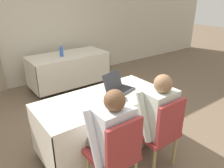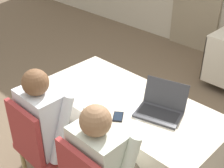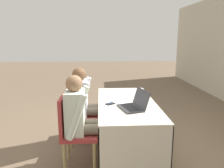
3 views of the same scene
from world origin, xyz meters
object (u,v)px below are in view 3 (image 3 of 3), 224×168
(cell_phone, at_px, (110,104))
(person_checkered_shirt, at_px, (85,101))
(chair_near_right, at_px, (74,128))
(person_white_shirt, at_px, (82,116))
(laptop, at_px, (134,105))
(chair_near_left, at_px, (78,111))

(cell_phone, relative_size, person_checkered_shirt, 0.12)
(chair_near_right, relative_size, person_checkered_shirt, 0.78)
(cell_phone, distance_m, person_white_shirt, 0.43)
(cell_phone, relative_size, person_white_shirt, 0.12)
(cell_phone, xyz_separation_m, person_white_shirt, (0.22, -0.36, -0.08))
(laptop, xyz_separation_m, cell_phone, (-0.20, -0.28, -0.04))
(cell_phone, bearing_deg, person_checkered_shirt, -175.60)
(chair_near_right, height_order, person_white_shirt, person_white_shirt)
(cell_phone, relative_size, chair_near_left, 0.16)
(chair_near_right, bearing_deg, person_checkered_shirt, -9.26)
(laptop, xyz_separation_m, chair_near_right, (0.02, -0.74, -0.28))
(laptop, distance_m, person_checkered_shirt, 0.89)
(laptop, relative_size, cell_phone, 2.94)
(cell_phone, bearing_deg, laptop, 17.82)
(laptop, height_order, person_checkered_shirt, person_checkered_shirt)
(laptop, bearing_deg, person_checkered_shirt, -150.04)
(laptop, xyz_separation_m, chair_near_left, (-0.61, -0.74, -0.28))
(person_checkered_shirt, height_order, person_white_shirt, same)
(person_white_shirt, bearing_deg, person_checkered_shirt, 0.00)
(chair_near_left, bearing_deg, cell_phone, -131.74)
(chair_near_left, height_order, person_checkered_shirt, person_checkered_shirt)
(cell_phone, relative_size, chair_near_right, 0.16)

